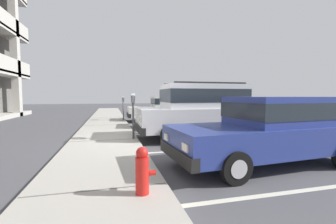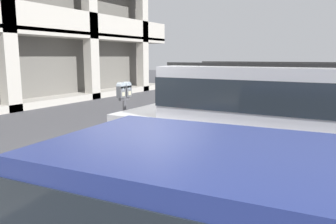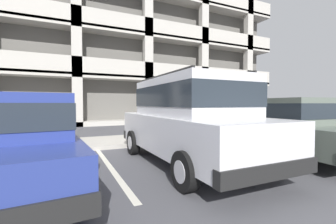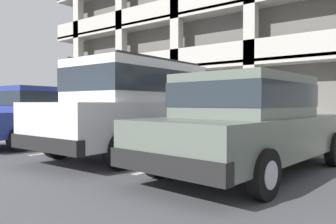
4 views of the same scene
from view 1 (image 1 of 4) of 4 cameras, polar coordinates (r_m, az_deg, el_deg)
The scene contains 10 objects.
ground_plane at distance 7.75m, azimuth -6.14°, elevation -7.91°, with size 80.00×80.00×0.10m.
sidewalk at distance 7.66m, azimuth -15.89°, elevation -7.36°, with size 40.00×2.20×0.12m.
parking_stall_lines at distance 9.50m, azimuth 0.94°, elevation -5.34°, with size 12.33×4.80×0.01m.
silver_suv at distance 8.39m, azimuth 8.71°, elevation 0.83°, with size 2.02×4.78×2.03m.
red_sedan at distance 5.66m, azimuth 24.35°, elevation -3.77°, with size 2.06×4.59×1.54m.
dark_hatchback at distance 11.05m, azimuth 4.76°, elevation 0.25°, with size 2.08×4.60×1.54m.
blue_coupe at distance 13.99m, azimuth -0.64°, elevation 1.07°, with size 1.88×4.50×1.54m.
parking_meter_near at distance 7.58m, azimuth -8.86°, elevation 1.69°, with size 0.35×0.12×1.52m.
parking_meter_far at distance 13.67m, azimuth -11.32°, elevation 2.40°, with size 0.35×0.12×1.41m.
fire_hydrant at distance 3.42m, azimuth -6.53°, elevation -14.62°, with size 0.30×0.30×0.70m.
Camera 1 is at (-7.51, 1.08, 1.56)m, focal length 24.00 mm.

